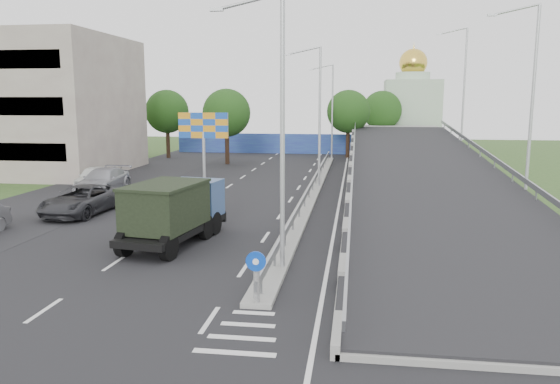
% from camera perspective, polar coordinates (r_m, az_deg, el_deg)
% --- Properties ---
extents(ground, '(160.00, 160.00, 0.00)m').
position_cam_1_polar(ground, '(15.65, -3.96, -14.94)').
color(ground, '#2D4C1E').
rests_on(ground, ground).
extents(road_surface, '(26.00, 90.00, 0.04)m').
position_cam_1_polar(road_surface, '(35.05, -2.00, -1.07)').
color(road_surface, black).
rests_on(road_surface, ground).
extents(parking_strip, '(8.00, 90.00, 0.05)m').
position_cam_1_polar(parking_strip, '(39.42, -20.95, -0.51)').
color(parking_strip, black).
rests_on(parking_strip, ground).
extents(median, '(1.00, 44.00, 0.20)m').
position_cam_1_polar(median, '(38.57, 3.43, 0.06)').
color(median, gray).
rests_on(median, ground).
extents(overpass_ramp, '(10.00, 50.00, 3.50)m').
position_cam_1_polar(overpass_ramp, '(38.47, 14.67, 2.22)').
color(overpass_ramp, gray).
rests_on(overpass_ramp, ground).
extents(median_guardrail, '(0.09, 44.00, 0.71)m').
position_cam_1_polar(median_guardrail, '(38.46, 3.44, 1.01)').
color(median_guardrail, gray).
rests_on(median_guardrail, median).
extents(sign_bollard, '(0.64, 0.23, 1.67)m').
position_cam_1_polar(sign_bollard, '(17.26, -2.49, -8.85)').
color(sign_bollard, black).
rests_on(sign_bollard, median).
extents(lamp_post_near, '(2.74, 0.18, 10.08)m').
position_cam_1_polar(lamp_post_near, '(20.13, -0.28, 7.66)').
color(lamp_post_near, '#B2B5B7').
rests_on(lamp_post_near, median).
extents(lamp_post_mid, '(2.74, 0.18, 10.08)m').
position_cam_1_polar(lamp_post_mid, '(40.02, 3.90, 8.62)').
color(lamp_post_mid, '#B2B5B7').
rests_on(lamp_post_mid, median).
extents(lamp_post_far, '(2.74, 0.18, 10.08)m').
position_cam_1_polar(lamp_post_far, '(59.99, 5.31, 8.92)').
color(lamp_post_far, '#B2B5B7').
rests_on(lamp_post_far, median).
extents(blue_wall, '(30.00, 0.50, 2.40)m').
position_cam_1_polar(blue_wall, '(66.50, 1.95, 5.05)').
color(blue_wall, '#2A309A').
rests_on(blue_wall, ground).
extents(church, '(7.00, 7.00, 13.80)m').
position_cam_1_polar(church, '(74.25, 13.57, 8.44)').
color(church, '#B2CCAD').
rests_on(church, ground).
extents(billboard, '(4.00, 0.24, 5.50)m').
position_cam_1_polar(billboard, '(43.66, -8.01, 6.50)').
color(billboard, '#B2B5B7').
rests_on(billboard, ground).
extents(tree_left_mid, '(4.80, 4.80, 7.60)m').
position_cam_1_polar(tree_left_mid, '(55.48, -5.60, 8.22)').
color(tree_left_mid, black).
rests_on(tree_left_mid, ground).
extents(tree_median_far, '(4.80, 4.80, 7.60)m').
position_cam_1_polar(tree_median_far, '(61.93, 7.16, 8.33)').
color(tree_median_far, black).
rests_on(tree_median_far, ground).
extents(tree_left_far, '(4.80, 4.80, 7.60)m').
position_cam_1_polar(tree_left_far, '(62.56, -11.73, 8.22)').
color(tree_left_far, black).
rests_on(tree_left_far, ground).
extents(tree_ramp_far, '(4.80, 4.80, 7.60)m').
position_cam_1_polar(tree_ramp_far, '(68.99, 10.62, 8.37)').
color(tree_ramp_far, black).
rests_on(tree_ramp_far, ground).
extents(dump_truck, '(3.37, 6.86, 2.90)m').
position_cam_1_polar(dump_truck, '(25.20, -10.94, -1.75)').
color(dump_truck, black).
rests_on(dump_truck, ground).
extents(parked_car_c, '(3.05, 6.02, 1.63)m').
position_cam_1_polar(parked_car_c, '(33.23, -20.01, -0.81)').
color(parked_car_c, '#2A2A2E').
rests_on(parked_car_c, ground).
extents(parked_car_d, '(2.47, 5.84, 1.68)m').
position_cam_1_polar(parked_car_d, '(40.66, -18.00, 1.15)').
color(parked_car_d, '#9A9BA3').
rests_on(parked_car_d, ground).
extents(parked_car_e, '(2.57, 4.88, 1.58)m').
position_cam_1_polar(parked_car_e, '(43.16, -18.88, 1.51)').
color(parked_car_e, silver).
rests_on(parked_car_e, ground).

